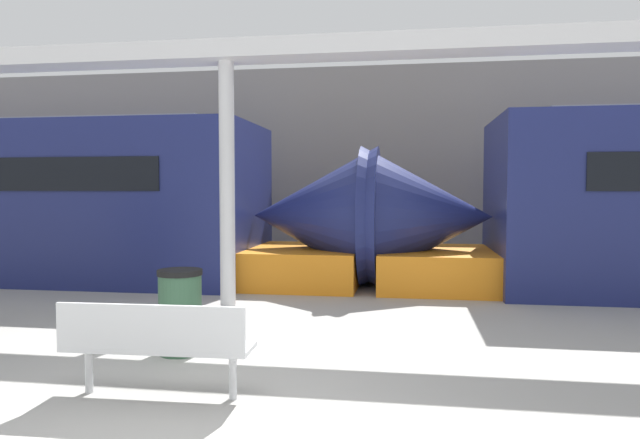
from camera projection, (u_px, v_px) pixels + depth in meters
ground_plane at (212, 416)px, 4.59m from camera, size 60.00×60.00×0.00m
station_wall at (348, 163)px, 14.91m from camera, size 56.00×0.20×5.00m
bench_near at (155, 341)px, 4.92m from camera, size 1.67×0.49×0.85m
trash_bin at (180, 311)px, 6.31m from camera, size 0.49×0.49×0.94m
support_column_near at (227, 185)px, 8.76m from camera, size 0.23×0.23×3.77m
canopy_beam at (226, 52)px, 8.65m from camera, size 28.00×0.60×0.28m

